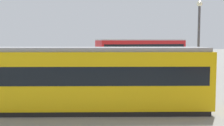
{
  "coord_description": "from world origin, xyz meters",
  "views": [
    {
      "loc": [
        4.12,
        26.3,
        3.61
      ],
      "look_at": [
        -0.04,
        4.59,
        1.79
      ],
      "focal_mm": 43.42,
      "sensor_mm": 36.0,
      "label": 1
    }
  ],
  "objects": [
    {
      "name": "info_sign",
      "position": [
        7.89,
        4.47,
        1.78
      ],
      "size": [
        1.16,
        0.22,
        2.55
      ],
      "color": "slate",
      "rests_on": "ground"
    },
    {
      "name": "ground_plane",
      "position": [
        0.0,
        0.0,
        0.0
      ],
      "size": [
        160.0,
        160.0,
        0.0
      ],
      "primitive_type": "plane",
      "color": "gray"
    },
    {
      "name": "tram_yellow",
      "position": [
        4.36,
        12.24,
        1.7
      ],
      "size": [
        15.75,
        5.24,
        3.28
      ],
      "color": "#E5B70C",
      "rests_on": "ground"
    },
    {
      "name": "pedestrian_crossing",
      "position": [
        0.23,
        6.17,
        0.97
      ],
      "size": [
        0.37,
        0.37,
        1.69
      ],
      "color": "black",
      "rests_on": "ground"
    },
    {
      "name": "pedestrian_railing",
      "position": [
        3.99,
        5.28,
        0.74
      ],
      "size": [
        7.33,
        1.08,
        1.08
      ],
      "color": "gray",
      "rests_on": "ground"
    },
    {
      "name": "pedestrian_near_railing",
      "position": [
        4.32,
        4.3,
        0.97
      ],
      "size": [
        0.36,
        0.33,
        1.68
      ],
      "color": "#33384C",
      "rests_on": "ground"
    },
    {
      "name": "street_lamp",
      "position": [
        -4.88,
        9.78,
        3.67
      ],
      "size": [
        0.36,
        0.36,
        6.2
      ],
      "color": "#4C4C51",
      "rests_on": "ground"
    },
    {
      "name": "double_decker_bus",
      "position": [
        -4.6,
        -2.26,
        1.92
      ],
      "size": [
        10.33,
        3.93,
        3.75
      ],
      "color": "red",
      "rests_on": "ground"
    }
  ]
}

